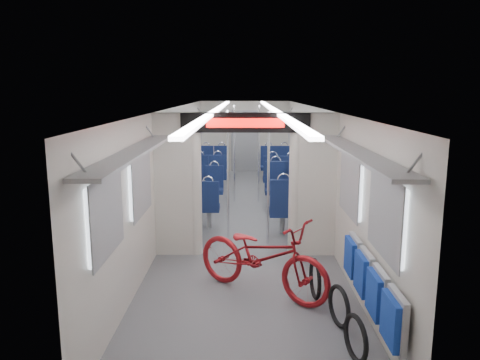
{
  "coord_description": "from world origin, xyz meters",
  "views": [
    {
      "loc": [
        -0.01,
        -9.34,
        2.64
      ],
      "look_at": [
        -0.09,
        -1.3,
        1.1
      ],
      "focal_mm": 35.0,
      "sensor_mm": 36.0,
      "label": 1
    }
  ],
  "objects": [
    {
      "name": "flip_bench",
      "position": [
        1.35,
        -4.56,
        0.58
      ],
      "size": [
        0.12,
        2.12,
        0.53
      ],
      "color": "gray",
      "rests_on": "carriage"
    },
    {
      "name": "bicycle",
      "position": [
        0.22,
        -3.54,
        0.52
      ],
      "size": [
        2.01,
        1.7,
        1.04
      ],
      "primitive_type": "imported",
      "rotation": [
        0.0,
        0.0,
        0.96
      ],
      "color": "maroon",
      "rests_on": "ground"
    },
    {
      "name": "bike_hoop_a",
      "position": [
        1.09,
        -5.1,
        0.22
      ],
      "size": [
        0.16,
        0.49,
        0.49
      ],
      "primitive_type": "torus",
      "rotation": [
        1.57,
        0.0,
        1.8
      ],
      "color": "black",
      "rests_on": "ground"
    },
    {
      "name": "bike_hoop_b",
      "position": [
        1.06,
        -4.41,
        0.22
      ],
      "size": [
        0.18,
        0.49,
        0.49
      ],
      "primitive_type": "torus",
      "rotation": [
        1.57,
        0.0,
        1.84
      ],
      "color": "black",
      "rests_on": "ground"
    },
    {
      "name": "stanchion_near_left",
      "position": [
        -0.31,
        -1.11,
        1.15
      ],
      "size": [
        0.04,
        0.04,
        2.3
      ],
      "primitive_type": "cylinder",
      "color": "silver",
      "rests_on": "ground"
    },
    {
      "name": "bike_hoop_c",
      "position": [
        0.9,
        -3.69,
        0.24
      ],
      "size": [
        0.09,
        0.53,
        0.53
      ],
      "primitive_type": "torus",
      "rotation": [
        1.57,
        0.0,
        1.65
      ],
      "color": "black",
      "rests_on": "ground"
    },
    {
      "name": "stanchion_near_right",
      "position": [
        0.39,
        -1.52,
        1.15
      ],
      "size": [
        0.04,
        0.04,
        2.3
      ],
      "primitive_type": "cylinder",
      "color": "silver",
      "rests_on": "ground"
    },
    {
      "name": "carriage",
      "position": [
        0.0,
        -0.27,
        1.5
      ],
      "size": [
        12.0,
        12.02,
        2.31
      ],
      "color": "#515456",
      "rests_on": "ground"
    },
    {
      "name": "seat_bay_far_right",
      "position": [
        0.94,
        3.32,
        0.56
      ],
      "size": [
        0.94,
        2.22,
        1.15
      ],
      "color": "#0E193F",
      "rests_on": "ground"
    },
    {
      "name": "seat_bay_far_left",
      "position": [
        -0.93,
        3.61,
        0.55
      ],
      "size": [
        0.92,
        2.12,
        1.12
      ],
      "color": "#0E193F",
      "rests_on": "ground"
    },
    {
      "name": "seat_bay_near_right",
      "position": [
        0.93,
        0.07,
        0.58
      ],
      "size": [
        0.96,
        2.32,
        1.18
      ],
      "color": "#0E193F",
      "rests_on": "ground"
    },
    {
      "name": "stanchion_far_right",
      "position": [
        0.33,
        1.66,
        1.15
      ],
      "size": [
        0.04,
        0.04,
        2.3
      ],
      "primitive_type": "cylinder",
      "color": "silver",
      "rests_on": "ground"
    },
    {
      "name": "stanchion_far_left",
      "position": [
        -0.25,
        1.69,
        1.15
      ],
      "size": [
        0.04,
        0.04,
        2.3
      ],
      "primitive_type": "cylinder",
      "color": "silver",
      "rests_on": "ground"
    },
    {
      "name": "seat_bay_near_left",
      "position": [
        -0.93,
        0.23,
        0.53
      ],
      "size": [
        0.88,
        1.94,
        1.06
      ],
      "color": "#0E193F",
      "rests_on": "ground"
    }
  ]
}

